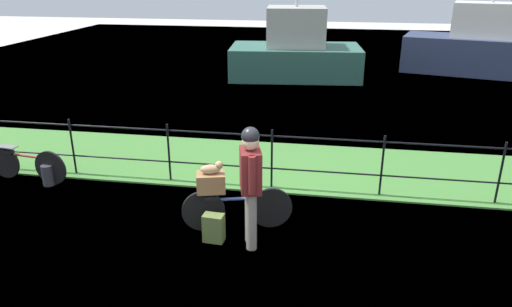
{
  "coord_description": "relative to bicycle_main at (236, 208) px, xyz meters",
  "views": [
    {
      "loc": [
        0.96,
        -5.11,
        3.52
      ],
      "look_at": [
        -0.15,
        1.53,
        0.9
      ],
      "focal_mm": 33.5,
      "sensor_mm": 36.0,
      "label": 1
    }
  ],
  "objects": [
    {
      "name": "moored_boat_mid",
      "position": [
        6.43,
        12.15,
        0.58
      ],
      "size": [
        5.75,
        3.36,
        4.03
      ],
      "color": "#2D3856",
      "rests_on": "ground"
    },
    {
      "name": "mooring_bollard",
      "position": [
        -3.52,
        0.93,
        -0.14
      ],
      "size": [
        0.2,
        0.2,
        0.36
      ],
      "primitive_type": "cylinder",
      "color": "#38383D",
      "rests_on": "ground"
    },
    {
      "name": "ground_plane",
      "position": [
        0.32,
        -0.82,
        -0.33
      ],
      "size": [
        60.0,
        60.0,
        0.0
      ],
      "primitive_type": "plane",
      "color": "beige"
    },
    {
      "name": "wooden_crate",
      "position": [
        -0.33,
        -0.09,
        0.42
      ],
      "size": [
        0.45,
        0.37,
        0.27
      ],
      "primitive_type": "cube",
      "rotation": [
        0.0,
        0.0,
        0.27
      ],
      "color": "olive",
      "rests_on": "bicycle_main"
    },
    {
      "name": "cyclist_person",
      "position": [
        0.28,
        -0.39,
        0.68
      ],
      "size": [
        0.36,
        0.52,
        1.68
      ],
      "color": "gray",
      "rests_on": "ground"
    },
    {
      "name": "backpack_on_paving",
      "position": [
        -0.24,
        -0.38,
        -0.13
      ],
      "size": [
        0.29,
        0.2,
        0.4
      ],
      "primitive_type": "cube",
      "rotation": [
        0.0,
        0.0,
        3.06
      ],
      "color": "olive",
      "rests_on": "ground"
    },
    {
      "name": "bicycle_main",
      "position": [
        0.0,
        0.0,
        0.0
      ],
      "size": [
        1.54,
        0.46,
        0.61
      ],
      "color": "black",
      "rests_on": "ground"
    },
    {
      "name": "bicycle_parked",
      "position": [
        -3.97,
        1.03,
        -0.0
      ],
      "size": [
        1.58,
        0.28,
        0.61
      ],
      "color": "black",
      "rests_on": "ground"
    },
    {
      "name": "terrier_dog",
      "position": [
        -0.31,
        -0.08,
        0.63
      ],
      "size": [
        0.32,
        0.21,
        0.18
      ],
      "color": "tan",
      "rests_on": "wooden_crate"
    },
    {
      "name": "harbor_water",
      "position": [
        0.32,
        10.12,
        -0.32
      ],
      "size": [
        30.0,
        30.0,
        0.0
      ],
      "primitive_type": "plane",
      "color": "#60849E",
      "rests_on": "ground"
    },
    {
      "name": "moored_boat_near",
      "position": [
        -0.09,
        10.46,
        0.52
      ],
      "size": [
        4.56,
        2.78,
        3.94
      ],
      "color": "#336656",
      "rests_on": "ground"
    },
    {
      "name": "iron_fence",
      "position": [
        0.32,
        1.43,
        0.29
      ],
      "size": [
        18.04,
        0.04,
        1.05
      ],
      "color": "black",
      "rests_on": "ground"
    },
    {
      "name": "grass_strip",
      "position": [
        0.32,
        2.43,
        -0.31
      ],
      "size": [
        27.0,
        2.4,
        0.03
      ],
      "primitive_type": "cube",
      "color": "#478438",
      "rests_on": "ground"
    }
  ]
}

